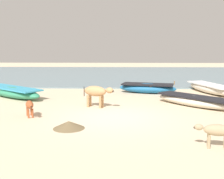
{
  "coord_description": "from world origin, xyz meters",
  "views": [
    {
      "loc": [
        0.23,
        -10.18,
        2.59
      ],
      "look_at": [
        -0.18,
        3.16,
        0.6
      ],
      "focal_mm": 44.2,
      "sensor_mm": 36.0,
      "label": 1
    }
  ],
  "objects_px": {
    "cow_adult_tan": "(96,92)",
    "calf_far_rust": "(30,105)",
    "fishing_boat_1": "(147,88)",
    "calf_near_dun": "(216,131)",
    "fishing_boat_3": "(210,88)",
    "fishing_boat_5": "(194,101)",
    "fishing_boat_2": "(12,92)"
  },
  "relations": [
    {
      "from": "fishing_boat_3",
      "to": "calf_far_rust",
      "type": "xyz_separation_m",
      "value": [
        -8.7,
        -5.98,
        0.16
      ]
    },
    {
      "from": "fishing_boat_5",
      "to": "calf_near_dun",
      "type": "height_order",
      "value": "fishing_boat_5"
    },
    {
      "from": "fishing_boat_1",
      "to": "fishing_boat_2",
      "type": "xyz_separation_m",
      "value": [
        -7.38,
        -1.66,
        -0.01
      ]
    },
    {
      "from": "fishing_boat_3",
      "to": "fishing_boat_5",
      "type": "xyz_separation_m",
      "value": [
        -1.92,
        -3.79,
        -0.03
      ]
    },
    {
      "from": "calf_near_dun",
      "to": "cow_adult_tan",
      "type": "bearing_deg",
      "value": -43.65
    },
    {
      "from": "calf_far_rust",
      "to": "fishing_boat_3",
      "type": "bearing_deg",
      "value": 99.62
    },
    {
      "from": "cow_adult_tan",
      "to": "calf_far_rust",
      "type": "relative_size",
      "value": 1.55
    },
    {
      "from": "fishing_boat_1",
      "to": "fishing_boat_3",
      "type": "distance_m",
      "value": 3.67
    },
    {
      "from": "fishing_boat_2",
      "to": "fishing_boat_3",
      "type": "relative_size",
      "value": 1.02
    },
    {
      "from": "cow_adult_tan",
      "to": "fishing_boat_5",
      "type": "bearing_deg",
      "value": 27.34
    },
    {
      "from": "fishing_boat_1",
      "to": "fishing_boat_3",
      "type": "xyz_separation_m",
      "value": [
        3.67,
        0.09,
        -0.01
      ]
    },
    {
      "from": "fishing_boat_3",
      "to": "calf_near_dun",
      "type": "height_order",
      "value": "fishing_boat_3"
    },
    {
      "from": "calf_far_rust",
      "to": "calf_near_dun",
      "type": "bearing_deg",
      "value": 37.3
    },
    {
      "from": "fishing_boat_5",
      "to": "cow_adult_tan",
      "type": "relative_size",
      "value": 2.41
    },
    {
      "from": "fishing_boat_1",
      "to": "calf_far_rust",
      "type": "xyz_separation_m",
      "value": [
        -5.03,
        -5.89,
        0.15
      ]
    },
    {
      "from": "fishing_boat_3",
      "to": "calf_near_dun",
      "type": "bearing_deg",
      "value": -31.63
    },
    {
      "from": "fishing_boat_2",
      "to": "cow_adult_tan",
      "type": "bearing_deg",
      "value": -170.01
    },
    {
      "from": "cow_adult_tan",
      "to": "calf_near_dun",
      "type": "height_order",
      "value": "cow_adult_tan"
    },
    {
      "from": "cow_adult_tan",
      "to": "fishing_boat_2",
      "type": "bearing_deg",
      "value": 175.46
    },
    {
      "from": "calf_near_dun",
      "to": "calf_far_rust",
      "type": "distance_m",
      "value": 6.72
    },
    {
      "from": "fishing_boat_1",
      "to": "cow_adult_tan",
      "type": "height_order",
      "value": "cow_adult_tan"
    },
    {
      "from": "fishing_boat_1",
      "to": "calf_far_rust",
      "type": "relative_size",
      "value": 3.81
    },
    {
      "from": "fishing_boat_2",
      "to": "fishing_boat_3",
      "type": "bearing_deg",
      "value": -134.0
    },
    {
      "from": "fishing_boat_1",
      "to": "fishing_boat_5",
      "type": "relative_size",
      "value": 1.02
    },
    {
      "from": "fishing_boat_2",
      "to": "calf_far_rust",
      "type": "relative_size",
      "value": 4.69
    },
    {
      "from": "fishing_boat_2",
      "to": "cow_adult_tan",
      "type": "relative_size",
      "value": 3.03
    },
    {
      "from": "fishing_boat_5",
      "to": "calf_near_dun",
      "type": "relative_size",
      "value": 3.47
    },
    {
      "from": "fishing_boat_2",
      "to": "calf_far_rust",
      "type": "xyz_separation_m",
      "value": [
        2.35,
        -4.23,
        0.15
      ]
    },
    {
      "from": "fishing_boat_1",
      "to": "fishing_boat_2",
      "type": "bearing_deg",
      "value": -153.41
    },
    {
      "from": "calf_near_dun",
      "to": "calf_far_rust",
      "type": "xyz_separation_m",
      "value": [
        -5.95,
        3.14,
        -0.02
      ]
    },
    {
      "from": "calf_far_rust",
      "to": "fishing_boat_1",
      "type": "bearing_deg",
      "value": 114.6
    },
    {
      "from": "fishing_boat_2",
      "to": "fishing_boat_5",
      "type": "xyz_separation_m",
      "value": [
        9.13,
        -2.04,
        -0.03
      ]
    }
  ]
}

